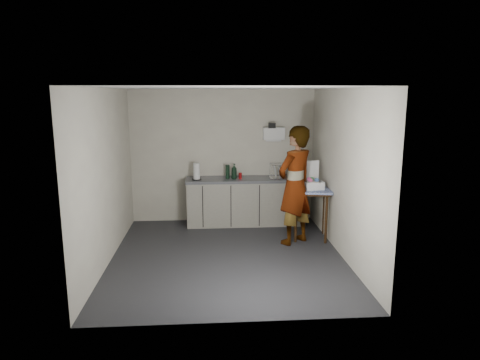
{
  "coord_description": "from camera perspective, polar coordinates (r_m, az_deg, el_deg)",
  "views": [
    {
      "loc": [
        -0.25,
        -6.38,
        2.53
      ],
      "look_at": [
        0.23,
        0.45,
        1.13
      ],
      "focal_mm": 32.0,
      "sensor_mm": 36.0,
      "label": 1
    }
  ],
  "objects": [
    {
      "name": "paper_towel",
      "position": [
        8.12,
        -5.81,
        1.07
      ],
      "size": [
        0.18,
        0.18,
        0.32
      ],
      "color": "black",
      "rests_on": "kitchen_counter"
    },
    {
      "name": "soap_bottle",
      "position": [
        8.17,
        -0.79,
        1.17
      ],
      "size": [
        0.15,
        0.15,
        0.3
      ],
      "primitive_type": "imported",
      "rotation": [
        0.0,
        0.0,
        0.47
      ],
      "color": "black",
      "rests_on": "kitchen_counter"
    },
    {
      "name": "wall_right",
      "position": [
        6.81,
        13.46,
        0.82
      ],
      "size": [
        0.02,
        4.0,
        2.6
      ],
      "primitive_type": "cube",
      "color": "beige",
      "rests_on": "ground"
    },
    {
      "name": "side_table",
      "position": [
        7.56,
        9.45,
        -1.96
      ],
      "size": [
        0.81,
        0.81,
        0.9
      ],
      "rotation": [
        0.0,
        0.0,
        -0.18
      ],
      "color": "#31190B",
      "rests_on": "ground"
    },
    {
      "name": "wall_left",
      "position": [
        6.67,
        -17.32,
        0.41
      ],
      "size": [
        0.02,
        4.0,
        2.6
      ],
      "primitive_type": "cube",
      "color": "beige",
      "rests_on": "ground"
    },
    {
      "name": "dark_bottle",
      "position": [
        8.2,
        -1.67,
        1.11
      ],
      "size": [
        0.08,
        0.08,
        0.27
      ],
      "primitive_type": "cylinder",
      "color": "black",
      "rests_on": "kitchen_counter"
    },
    {
      "name": "ground",
      "position": [
        6.86,
        -1.71,
        -10.08
      ],
      "size": [
        4.0,
        4.0,
        0.0
      ],
      "primitive_type": "plane",
      "color": "#26262A",
      "rests_on": "ground"
    },
    {
      "name": "ceiling",
      "position": [
        6.38,
        -1.85,
        12.13
      ],
      "size": [
        3.6,
        4.0,
        0.01
      ],
      "primitive_type": "cube",
      "color": "silver",
      "rests_on": "wall_back"
    },
    {
      "name": "bakery_box",
      "position": [
        7.53,
        9.61,
        -0.32
      ],
      "size": [
        0.37,
        0.38,
        0.46
      ],
      "rotation": [
        0.0,
        0.0,
        0.11
      ],
      "color": "white",
      "rests_on": "side_table"
    },
    {
      "name": "standing_man",
      "position": [
        7.23,
        7.35,
        -0.74
      ],
      "size": [
        0.87,
        0.83,
        2.01
      ],
      "primitive_type": "imported",
      "rotation": [
        0.0,
        0.0,
        3.8
      ],
      "color": "#B2A593",
      "rests_on": "ground"
    },
    {
      "name": "soda_can",
      "position": [
        8.2,
        0.03,
        0.57
      ],
      "size": [
        0.06,
        0.06,
        0.12
      ],
      "primitive_type": "cylinder",
      "color": "red",
      "rests_on": "kitchen_counter"
    },
    {
      "name": "dish_rack",
      "position": [
        8.29,
        5.33,
        0.69
      ],
      "size": [
        0.41,
        0.3,
        0.28
      ],
      "color": "white",
      "rests_on": "kitchen_counter"
    },
    {
      "name": "kitchen_counter",
      "position": [
        8.37,
        0.53,
        -3.0
      ],
      "size": [
        2.24,
        0.62,
        0.91
      ],
      "color": "black",
      "rests_on": "ground"
    },
    {
      "name": "wall_back",
      "position": [
        8.46,
        -2.32,
        3.18
      ],
      "size": [
        3.6,
        0.02,
        2.6
      ],
      "primitive_type": "cube",
      "color": "beige",
      "rests_on": "ground"
    },
    {
      "name": "wall_shelf",
      "position": [
        8.43,
        4.52,
        6.18
      ],
      "size": [
        0.42,
        0.18,
        0.37
      ],
      "color": "white",
      "rests_on": "ground"
    }
  ]
}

